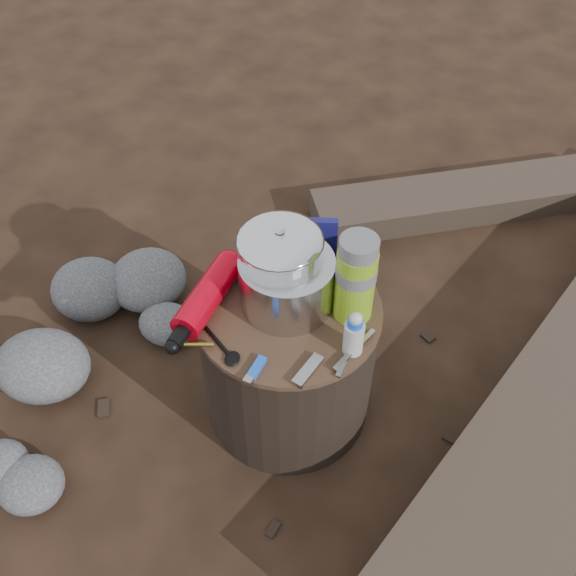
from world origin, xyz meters
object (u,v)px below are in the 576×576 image
(camping_pot, at_px, (280,262))
(travel_mug, at_px, (356,263))
(stump, at_px, (288,360))
(thermos, at_px, (356,279))
(fuel_bottle, at_px, (207,296))

(camping_pot, relative_size, travel_mug, 1.81)
(travel_mug, bearing_deg, stump, -133.00)
(thermos, relative_size, travel_mug, 2.11)
(fuel_bottle, xyz_separation_m, travel_mug, (0.31, 0.18, 0.02))
(camping_pot, bearing_deg, travel_mug, 28.47)
(thermos, distance_m, travel_mug, 0.12)
(fuel_bottle, bearing_deg, stump, 20.64)
(thermos, bearing_deg, stump, -167.88)
(fuel_bottle, height_order, travel_mug, travel_mug)
(camping_pot, height_order, thermos, thermos)
(thermos, height_order, travel_mug, thermos)
(stump, xyz_separation_m, thermos, (0.15, 0.03, 0.32))
(camping_pot, height_order, travel_mug, camping_pot)
(camping_pot, bearing_deg, thermos, -5.76)
(camping_pot, bearing_deg, stump, -55.87)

